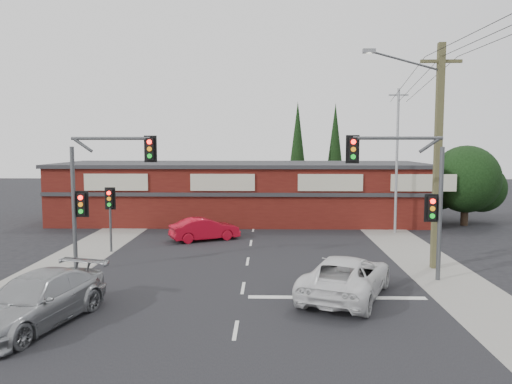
{
  "coord_description": "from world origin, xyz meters",
  "views": [
    {
      "loc": [
        0.98,
        -19.35,
        5.65
      ],
      "look_at": [
        0.42,
        3.0,
        3.45
      ],
      "focal_mm": 35.0,
      "sensor_mm": 36.0,
      "label": 1
    }
  ],
  "objects_px": {
    "utility_pole": "(435,149)",
    "white_suv": "(346,276)",
    "shop_building": "(241,191)",
    "red_sedan": "(205,229)",
    "silver_suv": "(35,300)"
  },
  "relations": [
    {
      "from": "red_sedan",
      "to": "silver_suv",
      "type": "bearing_deg",
      "value": 139.41
    },
    {
      "from": "white_suv",
      "to": "silver_suv",
      "type": "distance_m",
      "value": 10.58
    },
    {
      "from": "white_suv",
      "to": "silver_suv",
      "type": "bearing_deg",
      "value": 39.72
    },
    {
      "from": "red_sedan",
      "to": "shop_building",
      "type": "relative_size",
      "value": 0.15
    },
    {
      "from": "utility_pole",
      "to": "white_suv",
      "type": "bearing_deg",
      "value": -136.33
    },
    {
      "from": "silver_suv",
      "to": "shop_building",
      "type": "distance_m",
      "value": 22.13
    },
    {
      "from": "white_suv",
      "to": "shop_building",
      "type": "distance_m",
      "value": 18.98
    },
    {
      "from": "shop_building",
      "to": "silver_suv",
      "type": "bearing_deg",
      "value": -103.76
    },
    {
      "from": "silver_suv",
      "to": "red_sedan",
      "type": "relative_size",
      "value": 1.36
    },
    {
      "from": "white_suv",
      "to": "shop_building",
      "type": "relative_size",
      "value": 0.2
    },
    {
      "from": "white_suv",
      "to": "silver_suv",
      "type": "xyz_separation_m",
      "value": [
        -10.1,
        -3.15,
        0.03
      ]
    },
    {
      "from": "utility_pole",
      "to": "shop_building",
      "type": "bearing_deg",
      "value": 123.76
    },
    {
      "from": "silver_suv",
      "to": "utility_pole",
      "type": "bearing_deg",
      "value": 41.76
    },
    {
      "from": "red_sedan",
      "to": "utility_pole",
      "type": "distance_m",
      "value": 13.59
    },
    {
      "from": "white_suv",
      "to": "red_sedan",
      "type": "height_order",
      "value": "white_suv"
    }
  ]
}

